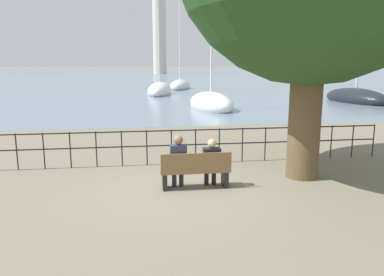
{
  "coord_description": "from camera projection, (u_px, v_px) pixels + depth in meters",
  "views": [
    {
      "loc": [
        -1.34,
        -8.56,
        2.93
      ],
      "look_at": [
        0.0,
        0.5,
        1.12
      ],
      "focal_mm": 35.0,
      "sensor_mm": 36.0,
      "label": 1
    }
  ],
  "objects": [
    {
      "name": "seated_person_left",
      "position": [
        178.0,
        159.0,
        8.88
      ],
      "size": [
        0.38,
        0.35,
        1.31
      ],
      "color": "#2D3347",
      "rests_on": "ground_plane"
    },
    {
      "name": "sailboat_0",
      "position": [
        211.0,
        104.0,
        24.93
      ],
      "size": [
        3.22,
        5.64,
        8.25
      ],
      "rotation": [
        0.0,
        0.0,
        0.18
      ],
      "color": "white",
      "rests_on": "ground_plane"
    },
    {
      "name": "promenade_railing",
      "position": [
        184.0,
        141.0,
        11.09
      ],
      "size": [
        12.33,
        0.04,
        1.05
      ],
      "color": "black",
      "rests_on": "ground_plane"
    },
    {
      "name": "ground_plane",
      "position": [
        195.0,
        187.0,
        9.06
      ],
      "size": [
        1000.0,
        1000.0,
        0.0
      ],
      "primitive_type": "plane",
      "color": "#7A705B"
    },
    {
      "name": "seated_person_right",
      "position": [
        211.0,
        160.0,
        9.01
      ],
      "size": [
        0.41,
        0.35,
        1.19
      ],
      "color": "black",
      "rests_on": "ground_plane"
    },
    {
      "name": "sailboat_4",
      "position": [
        180.0,
        86.0,
        45.67
      ],
      "size": [
        3.91,
        6.97,
        13.15
      ],
      "rotation": [
        0.0,
        0.0,
        -0.27
      ],
      "color": "silver",
      "rests_on": "ground_plane"
    },
    {
      "name": "park_bench",
      "position": [
        195.0,
        171.0,
        8.92
      ],
      "size": [
        1.67,
        0.45,
        0.9
      ],
      "color": "brown",
      "rests_on": "ground_plane"
    },
    {
      "name": "harbor_lighthouse",
      "position": [
        159.0,
        30.0,
        116.9
      ],
      "size": [
        4.12,
        4.12,
        29.02
      ],
      "color": "beige",
      "rests_on": "ground_plane"
    },
    {
      "name": "sailboat_2",
      "position": [
        355.0,
        98.0,
        29.48
      ],
      "size": [
        3.31,
        6.81,
        12.57
      ],
      "rotation": [
        0.0,
        0.0,
        0.12
      ],
      "color": "black",
      "rests_on": "ground_plane"
    },
    {
      "name": "harbor_water",
      "position": [
        139.0,
        71.0,
        163.31
      ],
      "size": [
        600.0,
        300.0,
        0.01
      ],
      "color": "slate",
      "rests_on": "ground_plane"
    },
    {
      "name": "sailboat_3",
      "position": [
        160.0,
        91.0,
        37.32
      ],
      "size": [
        3.41,
        7.38,
        8.79
      ],
      "rotation": [
        0.0,
        0.0,
        -0.17
      ],
      "color": "white",
      "rests_on": "ground_plane"
    },
    {
      "name": "sailboat_1",
      "position": [
        307.0,
        84.0,
        49.8
      ],
      "size": [
        2.96,
        6.27,
        12.27
      ],
      "rotation": [
        0.0,
        0.0,
        -0.14
      ],
      "color": "black",
      "rests_on": "ground_plane"
    }
  ]
}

